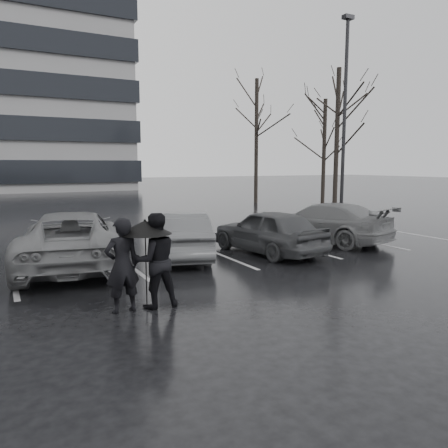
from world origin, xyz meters
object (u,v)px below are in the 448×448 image
car_west_b (72,239)px  lamp_post (344,130)px  car_main (268,231)px  pedestrian_right (155,260)px  car_west_a (180,235)px  car_east (324,222)px  pedestrian_left (122,265)px  tree_north (256,142)px  tree_east (337,141)px  tree_ne (324,152)px

car_west_b → lamp_post: bearing=-151.9°
car_main → pedestrian_right: 5.71m
car_west_a → pedestrian_right: pedestrian_right is taller
pedestrian_right → car_main: bearing=-142.8°
car_east → car_west_a: bearing=-16.6°
car_east → pedestrian_left: pedestrian_left is taller
car_west_b → tree_north: tree_north is taller
pedestrian_left → pedestrian_right: size_ratio=0.97×
car_east → pedestrian_left: 9.00m
car_west_b → pedestrian_left: size_ratio=3.05×
car_east → tree_east: bearing=-151.2°
lamp_post → tree_north: (1.55, 10.32, -0.06)m
car_west_b → tree_ne: 21.56m
car_east → tree_east: tree_east is taller
tree_east → tree_ne: bearing=58.0°
car_west_a → tree_east: bearing=-133.0°
car_east → tree_ne: size_ratio=0.68×
tree_ne → tree_north: size_ratio=0.82×
car_main → car_east: size_ratio=0.84×
pedestrian_left → lamp_post: bearing=-152.1°
car_main → pedestrian_left: size_ratio=2.29×
car_west_b → lamp_post: (13.01, 4.12, 3.57)m
pedestrian_right → lamp_post: size_ratio=0.19×
car_main → car_west_b: size_ratio=0.75×
lamp_post → tree_east: size_ratio=1.18×
lamp_post → car_main: bearing=-146.3°
pedestrian_left → pedestrian_right: (0.62, 0.01, 0.02)m
car_west_a → car_east: size_ratio=0.85×
pedestrian_left → car_east: bearing=-158.6°
tree_north → tree_ne: bearing=-40.6°
tree_east → pedestrian_left: bearing=-142.9°
car_west_b → tree_north: (14.56, 14.44, 3.51)m
car_east → tree_north: (6.24, 14.56, 3.56)m
tree_east → car_main: bearing=-140.4°
tree_north → car_west_a: bearing=-128.4°
car_west_b → car_main: bearing=-178.0°
car_main → car_west_a: car_main is taller
car_east → lamp_post: (4.69, 4.24, 3.62)m
car_main → tree_ne: bearing=-143.2°
car_main → pedestrian_left: bearing=24.1°
lamp_post → tree_ne: 8.93m
car_west_a → pedestrian_left: 4.77m
car_west_a → car_main: bearing=-178.1°
car_west_a → lamp_post: bearing=-140.9°
lamp_post → tree_north: 10.44m
tree_north → pedestrian_left: bearing=-127.6°
car_main → car_east: car_east is taller
car_main → tree_ne: (12.50, 12.28, 2.82)m
lamp_post → tree_east: 4.20m
pedestrian_left → tree_north: (14.30, 18.56, 3.38)m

